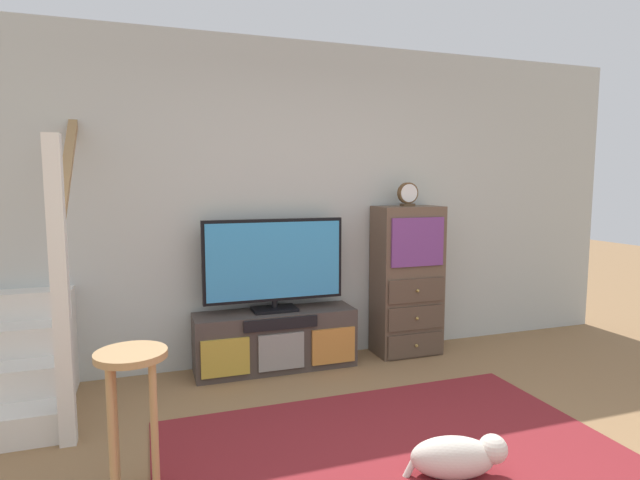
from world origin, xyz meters
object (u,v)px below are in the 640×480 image
side_cabinet (407,281)px  bar_stool_near (132,389)px  media_console (276,340)px  dog (458,456)px  desk_clock (408,194)px  television (274,262)px

side_cabinet → bar_stool_near: 2.70m
media_console → bar_stool_near: bearing=-126.4°
media_console → dog: size_ratio=2.50×
desk_clock → bar_stool_near: bearing=-147.4°
dog → bar_stool_near: bearing=166.2°
side_cabinet → bar_stool_near: side_cabinet is taller
television → desk_clock: bearing=-1.4°
side_cabinet → dog: bearing=-110.6°
media_console → dog: (0.52, -1.83, -0.12)m
television → desk_clock: 1.31m
desk_clock → dog: 2.35m
television → desk_clock: desk_clock is taller
television → side_cabinet: 1.23m
media_console → side_cabinet: (1.21, 0.01, 0.42)m
side_cabinet → television: bearing=179.4°
television → dog: 2.07m
television → dog: bearing=-74.5°
media_console → television: bearing=90.0°
television → side_cabinet: (1.21, -0.01, -0.23)m
television → desk_clock: (1.19, -0.03, 0.54)m
television → bar_stool_near: 1.85m
side_cabinet → desk_clock: size_ratio=6.39×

